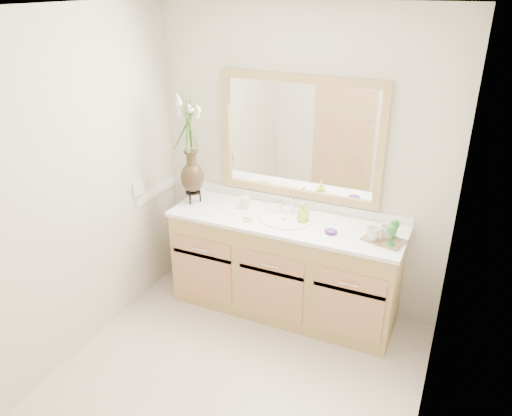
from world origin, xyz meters
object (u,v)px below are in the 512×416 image
at_px(soap_bottle, 303,212).
at_px(tray, 384,240).
at_px(flower_vase, 190,129).
at_px(tumbler, 245,203).

xyz_separation_m(soap_bottle, tray, (0.63, -0.07, -0.06)).
xyz_separation_m(flower_vase, soap_bottle, (0.95, 0.04, -0.56)).
bearing_deg(tray, tumbler, -169.83).
relative_size(tumbler, tray, 0.34).
relative_size(flower_vase, soap_bottle, 6.70).
xyz_separation_m(tumbler, soap_bottle, (0.51, -0.02, 0.02)).
distance_m(soap_bottle, tray, 0.64).
height_order(tumbler, tray, tumbler).
bearing_deg(flower_vase, soap_bottle, 2.47).
height_order(flower_vase, tray, flower_vase).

